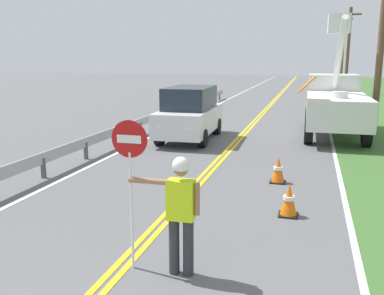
{
  "coord_description": "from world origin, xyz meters",
  "views": [
    {
      "loc": [
        2.73,
        -1.64,
        3.21
      ],
      "look_at": [
        0.15,
        7.49,
        1.2
      ],
      "focal_mm": 39.59,
      "sensor_mm": 36.0,
      "label": 1
    }
  ],
  "objects": [
    {
      "name": "utility_pole_mid",
      "position": [
        5.61,
        39.06,
        3.94
      ],
      "size": [
        1.8,
        0.28,
        7.52
      ],
      "color": "brown",
      "rests_on": "ground"
    },
    {
      "name": "edge_line_right",
      "position": [
        3.6,
        20.0,
        0.01
      ],
      "size": [
        0.12,
        110.0,
        0.01
      ],
      "primitive_type": "cube",
      "color": "silver",
      "rests_on": "ground"
    },
    {
      "name": "centerline_yellow_right",
      "position": [
        0.09,
        20.0,
        0.01
      ],
      "size": [
        0.11,
        110.0,
        0.01
      ],
      "primitive_type": "cube",
      "color": "yellow",
      "rests_on": "ground"
    },
    {
      "name": "stop_sign_paddle",
      "position": [
        0.19,
        3.97,
        1.71
      ],
      "size": [
        0.56,
        0.04,
        2.33
      ],
      "color": "silver",
      "rests_on": "ground"
    },
    {
      "name": "edge_line_left",
      "position": [
        -3.6,
        20.0,
        0.01
      ],
      "size": [
        0.12,
        110.0,
        0.01
      ],
      "primitive_type": "cube",
      "color": "silver",
      "rests_on": "ground"
    },
    {
      "name": "flagger_worker",
      "position": [
        0.96,
        3.99,
        1.05
      ],
      "size": [
        1.09,
        0.25,
        1.83
      ],
      "color": "#2D2D33",
      "rests_on": "ground"
    },
    {
      "name": "guardrail_left_shoulder",
      "position": [
        -4.2,
        15.99,
        0.52
      ],
      "size": [
        0.1,
        32.0,
        0.71
      ],
      "color": "#9EA0A3",
      "rests_on": "ground"
    },
    {
      "name": "utility_bucket_truck",
      "position": [
        3.7,
        17.36,
        1.4
      ],
      "size": [
        2.67,
        6.84,
        5.04
      ],
      "color": "silver",
      "rests_on": "ground"
    },
    {
      "name": "traffic_cone_lead",
      "position": [
        2.4,
        6.91,
        0.34
      ],
      "size": [
        0.4,
        0.4,
        0.7
      ],
      "color": "orange",
      "rests_on": "ground"
    },
    {
      "name": "oncoming_suv_nearest",
      "position": [
        -1.89,
        14.45,
        1.06
      ],
      "size": [
        2.03,
        4.66,
        2.1
      ],
      "color": "silver",
      "rests_on": "ground"
    },
    {
      "name": "utility_pole_far",
      "position": [
        6.09,
        54.26,
        4.38
      ],
      "size": [
        1.8,
        0.28,
        8.39
      ],
      "color": "brown",
      "rests_on": "ground"
    },
    {
      "name": "traffic_cone_mid",
      "position": [
        1.99,
        9.28,
        0.34
      ],
      "size": [
        0.4,
        0.4,
        0.7
      ],
      "color": "orange",
      "rests_on": "ground"
    },
    {
      "name": "centerline_yellow_left",
      "position": [
        -0.09,
        20.0,
        0.01
      ],
      "size": [
        0.11,
        110.0,
        0.01
      ],
      "primitive_type": "cube",
      "color": "yellow",
      "rests_on": "ground"
    },
    {
      "name": "utility_pole_near",
      "position": [
        5.37,
        17.76,
        4.63
      ],
      "size": [
        1.8,
        0.28,
        8.88
      ],
      "color": "brown",
      "rests_on": "ground"
    }
  ]
}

